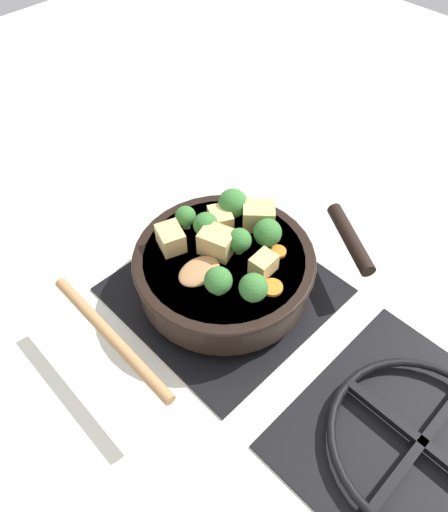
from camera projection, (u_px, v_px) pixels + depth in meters
The scene contains 19 objects.
ground_plane at pixel (224, 291), 0.82m from camera, with size 2.40×2.40×0.00m, color silver.
front_burner_grate at pixel (224, 286), 0.81m from camera, with size 0.31×0.31×0.03m.
rear_burner_grate at pixel (420, 445), 0.64m from camera, with size 0.31×0.31×0.03m.
skillet_pan at pixel (225, 267), 0.77m from camera, with size 0.36×0.31×0.06m.
wooden_spoon at pixel (149, 306), 0.68m from camera, with size 0.20×0.25×0.02m.
tofu_cube_center_large at pixel (220, 220), 0.78m from camera, with size 0.04×0.03×0.03m, color #DBB770.
tofu_cube_near_handle at pixel (263, 264), 0.72m from camera, with size 0.04×0.03×0.03m, color #DBB770.
tofu_cube_east_chunk at pixel (259, 216), 0.78m from camera, with size 0.05×0.04×0.04m, color #DBB770.
tofu_cube_west_chunk at pixel (216, 243), 0.74m from camera, with size 0.05×0.04×0.04m, color #DBB770.
tofu_cube_back_piece at pixel (171, 238), 0.75m from camera, with size 0.04×0.04×0.04m, color #DBB770.
broccoli_floret_near_spoon at pixel (268, 233), 0.75m from camera, with size 0.04×0.04×0.05m.
broccoli_floret_center_top at pixel (253, 288), 0.68m from camera, with size 0.04×0.04×0.05m.
broccoli_floret_east_rim at pixel (206, 225), 0.76m from camera, with size 0.04×0.04×0.05m.
broccoli_floret_west_rim at pixel (239, 241), 0.74m from camera, with size 0.04×0.04×0.04m.
broccoli_floret_north_edge at pixel (233, 203), 0.79m from camera, with size 0.05×0.05×0.05m.
broccoli_floret_south_cluster at pixel (187, 216), 0.78m from camera, with size 0.03×0.03×0.04m.
broccoli_floret_mid_floret at pixel (218, 281), 0.69m from camera, with size 0.04×0.04×0.05m.
carrot_slice_orange_thin at pixel (278, 252), 0.75m from camera, with size 0.03×0.03×0.01m, color orange.
carrot_slice_near_center at pixel (272, 287), 0.71m from camera, with size 0.03×0.03×0.01m, color orange.
Camera 1 is at (0.35, 0.35, 0.66)m, focal length 35.00 mm.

